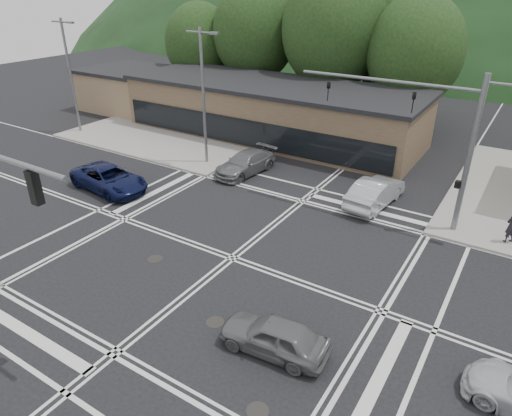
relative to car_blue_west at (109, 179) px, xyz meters
The scene contains 19 objects.
ground 11.03m from the car_blue_west, 11.85° to the right, with size 120.00×120.00×0.00m, color black.
sidewalk_nw 13.44m from the car_blue_west, 108.38° to the left, with size 16.00×16.00×0.15m, color gray.
commercial_row 15.05m from the car_blue_west, 79.37° to the left, with size 24.00×8.00×4.00m, color brown.
commercial_nw 19.84m from the car_blue_west, 131.92° to the left, with size 8.00×7.00×3.60m, color #846B4F.
hill_north 88.40m from the car_blue_west, 83.01° to the left, with size 252.00×126.00×140.00m, color black.
tree_n_a 22.89m from the car_blue_west, 98.46° to the left, with size 8.00×8.00×11.75m.
tree_n_b 23.35m from the car_blue_west, 77.64° to the left, with size 9.00×9.00×12.98m.
tree_n_c 25.38m from the car_blue_west, 61.58° to the left, with size 7.60×7.60×10.87m.
tree_n_d 23.27m from the car_blue_west, 114.00° to the left, with size 6.80×6.80×9.76m.
tree_n_e 27.93m from the car_blue_west, 71.20° to the left, with size 8.40×8.40×11.98m.
streetlight_nw 8.33m from the car_blue_west, 70.97° to the left, with size 2.50×0.25×9.00m.
streetlight_w 13.74m from the car_blue_west, 148.90° to the left, with size 2.50×0.25×9.00m.
signal_mast_ne 19.18m from the car_blue_west, 18.55° to the left, with size 11.65×0.30×8.00m.
car_blue_west is the anchor object (origin of this frame).
car_grey_center 16.66m from the car_blue_west, 22.32° to the right, with size 1.57×3.91×1.33m, color slate.
car_queue_a 15.94m from the car_blue_west, 25.02° to the left, with size 1.68×4.83×1.59m, color #B1B5B8.
car_queue_b 20.12m from the car_blue_west, 54.22° to the left, with size 1.65×4.11×1.40m, color white.
car_northbound 8.73m from the car_blue_west, 50.57° to the left, with size 1.98×4.87×1.41m, color slate.
pedestrian 22.31m from the car_blue_west, 15.63° to the left, with size 0.64×0.42×1.76m, color black.
Camera 1 is at (10.57, -14.59, 11.78)m, focal length 32.00 mm.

